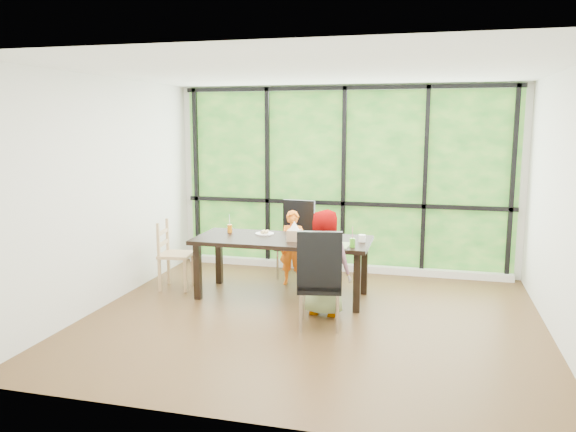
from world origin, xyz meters
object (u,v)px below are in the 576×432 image
Objects in this scene: chair_window_leather at (295,240)px; tissue_box at (294,235)px; child_toddler at (293,248)px; dining_table at (282,268)px; green_cup at (352,243)px; white_mug at (362,238)px; chair_interior_leather at (320,278)px; child_older at (325,263)px; plate_far at (265,234)px; orange_cup at (230,228)px; chair_end_beech at (176,255)px; plate_near at (325,244)px.

chair_window_leather is 6.81× the size of tissue_box.
dining_table is at bearing -91.52° from child_toddler.
green_cup is 0.33m from white_mug.
chair_interior_leather is 1.61m from child_toddler.
tissue_box is (-0.47, 0.80, 0.28)m from chair_interior_leather.
child_older is (-0.01, 0.40, 0.07)m from chair_interior_leather.
chair_interior_leather reaches higher than plate_far.
green_cup is (0.91, -0.84, 0.30)m from child_toddler.
orange_cup is 0.98× the size of green_cup.
chair_interior_leather is at bearing -109.14° from white_mug.
child_older is at bearing -41.41° from tissue_box.
chair_end_beech reaches higher than orange_cup.
chair_interior_leather is at bearing 97.42° from child_older.
white_mug is at bearing -6.93° from plate_far.
dining_table is 1.45m from chair_end_beech.
dining_table is 2.01× the size of chair_window_leather.
dining_table is 2.41× the size of chair_end_beech.
chair_window_leather is at bearing 72.19° from plate_far.
plate_near is (0.58, -0.77, 0.25)m from child_toddler.
child_older reaches higher than chair_interior_leather.
chair_end_beech is 10.42× the size of white_mug.
child_toddler is at bearing -76.24° from chair_interior_leather.
chair_window_leather is at bearing -65.38° from chair_end_beech.
chair_window_leather is at bearing 97.90° from child_toddler.
chair_interior_leather is (0.66, -0.92, 0.17)m from dining_table.
child_older is 0.65m from tissue_box.
chair_end_beech is at bearing -143.46° from chair_window_leather.
white_mug reaches higher than plate_near.
chair_interior_leather is at bearing -112.25° from green_cup.
chair_window_leather is at bearing 129.36° from green_cup.
plate_near is 0.42m from tissue_box.
child_toddler is (-0.00, 0.55, 0.13)m from dining_table.
chair_window_leather reaches higher than tissue_box.
orange_cup is 1.74m from green_cup.
tissue_box is (0.24, -1.01, 0.28)m from chair_window_leather.
plate_far is 1.29m from green_cup.
chair_end_beech is 8.63× the size of green_cup.
orange_cup is (-0.76, 0.19, 0.43)m from dining_table.
chair_window_leather is 1.30m from plate_near.
white_mug is at bearing 10.31° from tissue_box.
plate_near is at bearing -104.29° from chair_end_beech.
dining_table is 1.79× the size of child_older.
child_toddler is at bearing -76.42° from chair_window_leather.
plate_near is (0.58, -0.22, 0.38)m from dining_table.
chair_end_beech is (-1.45, 0.01, 0.08)m from dining_table.
chair_window_leather is 1.03m from orange_cup.
plate_far is 0.48m from orange_cup.
plate_near reaches higher than dining_table.
white_mug is at bearing -35.46° from chair_window_leather.
child_older reaches higher than plate_near.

